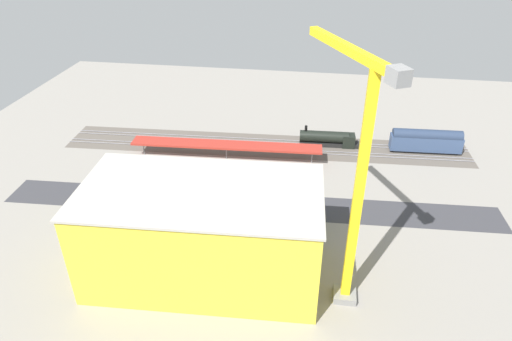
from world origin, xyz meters
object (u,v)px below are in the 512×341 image
object	(u,v)px
construction_building	(203,234)
street_tree_0	(104,186)
street_tree_1	(310,203)
parked_car_1	(277,196)
parked_car_4	(192,189)
parked_car_0	(303,198)
locomotive	(330,139)
passenger_coach	(426,140)
parked_car_2	(244,192)
parked_car_3	(218,190)
traffic_light	(171,194)
box_truck_0	(265,214)
platform_canopy_near	(226,145)
tower_crane	(356,173)
street_tree_2	(241,201)

from	to	relation	value
construction_building	street_tree_0	bearing A→B (deg)	-35.10
construction_building	street_tree_1	xyz separation A→B (m)	(-16.90, -16.34, -3.31)
parked_car_1	parked_car_4	xyz separation A→B (m)	(18.87, 0.11, 0.00)
parked_car_0	parked_car_4	xyz separation A→B (m)	(24.53, 0.25, 0.00)
locomotive	passenger_coach	xyz separation A→B (m)	(-24.08, -0.00, 1.37)
passenger_coach	parked_car_2	world-z (taller)	passenger_coach
passenger_coach	parked_car_0	world-z (taller)	passenger_coach
street_tree_1	parked_car_1	bearing A→B (deg)	-46.85
parked_car_3	street_tree_1	bearing A→B (deg)	159.18
parked_car_3	traffic_light	bearing A→B (deg)	45.03
parked_car_0	construction_building	bearing A→B (deg)	57.43
box_truck_0	parked_car_1	bearing A→B (deg)	-101.13
box_truck_0	platform_canopy_near	bearing A→B (deg)	-61.84
construction_building	box_truck_0	bearing A→B (deg)	-119.78
parked_car_3	box_truck_0	world-z (taller)	box_truck_0
construction_building	tower_crane	size ratio (longest dim) A/B	0.95
construction_building	street_tree_0	size ratio (longest dim) A/B	4.73
street_tree_1	street_tree_2	size ratio (longest dim) A/B	0.92
platform_canopy_near	traffic_light	xyz separation A→B (m)	(6.37, 23.62, 0.35)
passenger_coach	parked_car_4	distance (m)	60.19
passenger_coach	box_truck_0	size ratio (longest dim) A/B	1.81
tower_crane	street_tree_0	xyz separation A→B (m)	(48.35, -17.57, -17.90)
street_tree_2	traffic_light	xyz separation A→B (m)	(14.56, -0.81, -0.56)
parked_car_1	traffic_light	world-z (taller)	traffic_light
parked_car_1	parked_car_2	distance (m)	7.15
box_truck_0	parked_car_2	bearing A→B (deg)	-56.09
parked_car_0	street_tree_0	xyz separation A→B (m)	(40.67, 8.00, 4.07)
tower_crane	street_tree_1	size ratio (longest dim) A/B	5.55
tower_crane	traffic_light	bearing A→B (deg)	-27.32
parked_car_4	street_tree_0	distance (m)	18.36
parked_car_0	street_tree_2	bearing A→B (deg)	36.43
parked_car_0	parked_car_1	size ratio (longest dim) A/B	1.06
locomotive	street_tree_0	bearing A→B (deg)	37.09
parked_car_0	parked_car_2	distance (m)	12.81
parked_car_1	traffic_light	xyz separation A→B (m)	(20.77, 7.81, 3.40)
parked_car_1	box_truck_0	bearing A→B (deg)	78.87
parked_car_0	construction_building	xyz separation A→B (m)	(15.40, 24.11, 7.43)
tower_crane	street_tree_2	world-z (taller)	tower_crane
parked_car_2	platform_canopy_near	bearing A→B (deg)	-65.15
street_tree_2	street_tree_1	bearing A→B (deg)	-175.74
parked_car_2	parked_car_3	bearing A→B (deg)	1.42
parked_car_2	box_truck_0	xyz separation A→B (m)	(-5.56, 8.27, 0.89)
locomotive	street_tree_2	bearing A→B (deg)	64.31
parked_car_0	parked_car_3	xyz separation A→B (m)	(18.61, 0.12, 0.06)
platform_canopy_near	locomotive	distance (m)	27.58
platform_canopy_near	box_truck_0	world-z (taller)	platform_canopy_near
street_tree_0	street_tree_2	bearing A→B (deg)	178.48
box_truck_0	traffic_light	world-z (taller)	traffic_light
parked_car_2	box_truck_0	distance (m)	10.00
street_tree_2	box_truck_0	bearing A→B (deg)	-173.63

